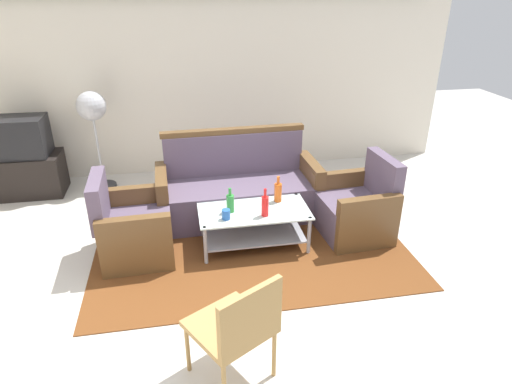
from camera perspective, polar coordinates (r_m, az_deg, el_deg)
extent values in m
plane|color=beige|center=(3.93, 0.21, -13.41)|extent=(14.00, 14.00, 0.00)
cube|color=silver|center=(6.18, -5.13, 15.53)|extent=(6.52, 0.12, 2.80)
cube|color=brown|center=(4.61, -0.77, -6.75)|extent=(3.12, 2.12, 0.01)
cube|color=#5B4C60|center=(5.03, -2.19, -1.03)|extent=(1.62, 0.74, 0.42)
cube|color=#5B4C60|center=(5.14, -2.89, 5.03)|extent=(1.60, 0.18, 0.48)
cube|color=brown|center=(5.18, 6.99, 0.82)|extent=(0.14, 0.70, 0.62)
cube|color=brown|center=(4.93, -11.87, -0.88)|extent=(0.14, 0.70, 0.62)
cube|color=brown|center=(5.05, -2.96, 7.90)|extent=(1.64, 0.15, 0.06)
cube|color=#5B4C60|center=(4.51, -14.96, -5.48)|extent=(0.68, 0.62, 0.40)
cube|color=#5B4C60|center=(4.35, -19.65, -1.01)|extent=(0.14, 0.60, 0.45)
cube|color=brown|center=(4.76, -15.00, -2.53)|extent=(0.66, 0.12, 0.58)
cube|color=brown|center=(4.19, -15.19, -6.72)|extent=(0.66, 0.12, 0.58)
cube|color=#5B4C60|center=(4.82, 12.31, -3.07)|extent=(0.70, 0.65, 0.40)
cube|color=#5B4C60|center=(4.78, 16.13, 1.91)|extent=(0.16, 0.61, 0.45)
cube|color=brown|center=(4.52, 14.22, -3.99)|extent=(0.67, 0.15, 0.58)
cube|color=brown|center=(5.04, 10.79, -0.43)|extent=(0.67, 0.15, 0.58)
cube|color=silver|center=(4.42, -0.32, -2.35)|extent=(1.10, 0.60, 0.02)
cube|color=#9E9EA5|center=(4.55, -0.31, -5.38)|extent=(1.00, 0.52, 0.02)
cylinder|color=#9E9EA5|center=(4.69, -7.03, -3.47)|extent=(0.04, 0.04, 0.40)
cylinder|color=#9E9EA5|center=(4.83, 5.11, -2.43)|extent=(0.04, 0.04, 0.40)
cylinder|color=#9E9EA5|center=(4.24, -6.54, -6.84)|extent=(0.04, 0.04, 0.40)
cylinder|color=#9E9EA5|center=(4.40, 6.86, -5.56)|extent=(0.04, 0.04, 0.40)
cylinder|color=red|center=(4.26, 1.17, -1.85)|extent=(0.07, 0.07, 0.20)
cylinder|color=red|center=(4.20, 1.19, -0.12)|extent=(0.03, 0.03, 0.09)
cylinder|color=#2D8C38|center=(4.34, -3.33, -1.49)|extent=(0.08, 0.08, 0.18)
cylinder|color=#2D8C38|center=(4.29, -3.38, 0.02)|extent=(0.03, 0.03, 0.08)
cylinder|color=#D85919|center=(4.54, 2.85, -0.08)|extent=(0.08, 0.08, 0.19)
cylinder|color=#D85919|center=(4.48, 2.89, 1.52)|extent=(0.03, 0.03, 0.08)
cylinder|color=#2659A5|center=(4.23, -3.89, -2.90)|extent=(0.08, 0.08, 0.10)
cube|color=black|center=(6.27, -27.13, 2.01)|extent=(0.80, 0.50, 0.52)
cube|color=black|center=(6.11, -28.07, 6.30)|extent=(0.61, 0.45, 0.48)
cube|color=black|center=(6.31, -27.49, 6.97)|extent=(0.51, 0.02, 0.36)
cylinder|color=#2D2D33|center=(6.21, -18.99, 0.81)|extent=(0.32, 0.32, 0.03)
cylinder|color=#B2B2B7|center=(6.03, -19.65, 5.03)|extent=(0.03, 0.03, 0.95)
sphere|color=#B2B2B7|center=(5.86, -20.49, 10.36)|extent=(0.36, 0.36, 0.36)
cube|color=#AD844C|center=(3.05, -3.41, -16.88)|extent=(0.66, 0.66, 0.04)
cube|color=#AD844C|center=(2.77, -0.67, -15.91)|extent=(0.44, 0.27, 0.40)
cylinder|color=#AD844C|center=(3.24, -8.83, -19.17)|extent=(0.03, 0.03, 0.42)
cylinder|color=#AD844C|center=(3.41, -2.62, -16.12)|extent=(0.03, 0.03, 0.42)
cylinder|color=#AD844C|center=(3.17, 2.35, -19.98)|extent=(0.03, 0.03, 0.42)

